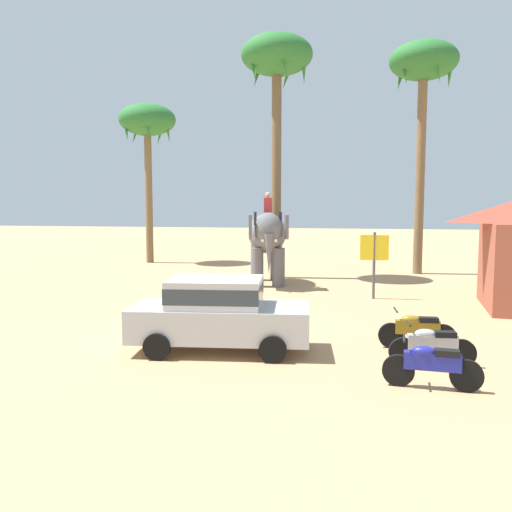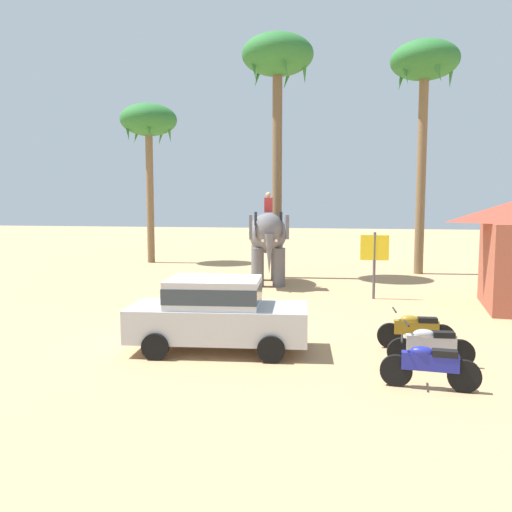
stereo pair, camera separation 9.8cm
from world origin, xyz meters
TOP-DOWN VIEW (x-y plane):
  - ground_plane at (0.00, 0.00)m, footprint 120.00×120.00m
  - car_sedan_foreground at (0.58, -0.78)m, footprint 4.25×2.19m
  - elephant_with_mahout at (0.07, 9.47)m, footprint 2.22×4.00m
  - motorcycle_nearest_camera at (5.09, -2.55)m, footprint 1.80×0.55m
  - motorcycle_second_in_row at (5.30, -1.14)m, footprint 1.80×0.55m
  - motorcycle_mid_row at (5.15, 0.22)m, footprint 1.80×0.55m
  - palm_tree_behind_elephant at (-7.94, 16.36)m, footprint 3.20×3.20m
  - palm_tree_near_hut at (6.75, 14.14)m, footprint 3.20×3.20m
  - palm_tree_left_of_road at (0.15, 11.52)m, footprint 3.20×3.20m
  - signboard_yellow at (4.38, 6.76)m, footprint 1.00×0.10m

SIDE VIEW (x-z plane):
  - ground_plane at x=0.00m, z-range 0.00..0.00m
  - motorcycle_nearest_camera at x=5.09m, z-range -0.01..0.93m
  - motorcycle_second_in_row at x=5.30m, z-range -0.01..0.93m
  - motorcycle_mid_row at x=5.15m, z-range -0.01..0.93m
  - car_sedan_foreground at x=0.58m, z-range 0.08..1.78m
  - signboard_yellow at x=4.38m, z-range 0.49..2.89m
  - elephant_with_mahout at x=0.07m, z-range 0.05..3.93m
  - palm_tree_behind_elephant at x=-7.94m, z-range 3.32..12.35m
  - palm_tree_left_of_road at x=0.15m, z-range 4.08..14.98m
  - palm_tree_near_hut at x=6.75m, z-range 4.12..15.14m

